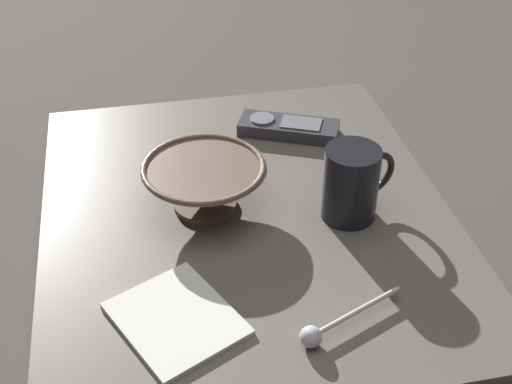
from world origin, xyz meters
TOP-DOWN VIEW (x-y plane):
  - ground_plane at (0.00, 0.00)m, footprint 6.00×6.00m
  - table at (0.00, 0.00)m, footprint 0.53×0.63m
  - cereal_bowl at (-0.05, 0.02)m, footprint 0.16×0.16m
  - coffee_mug at (0.13, -0.03)m, footprint 0.10×0.07m
  - teaspoon at (0.04, -0.23)m, footprint 0.13×0.06m
  - tv_remote_near at (0.10, 0.18)m, footprint 0.16×0.11m
  - folded_napkin at (-0.11, -0.18)m, footprint 0.16×0.17m

SIDE VIEW (x-z plane):
  - ground_plane at x=0.00m, z-range 0.00..0.00m
  - table at x=0.00m, z-range 0.00..0.03m
  - folded_napkin at x=-0.11m, z-range 0.03..0.04m
  - tv_remote_near at x=0.10m, z-range 0.03..0.05m
  - teaspoon at x=0.04m, z-range 0.03..0.05m
  - cereal_bowl at x=-0.05m, z-range 0.03..0.10m
  - coffee_mug at x=0.13m, z-range 0.03..0.13m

